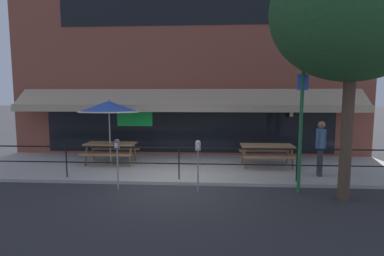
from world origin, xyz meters
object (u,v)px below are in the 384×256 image
object	(u,v)px
picnic_table_left	(111,147)
patio_umbrella_left	(109,107)
parking_meter_near	(117,149)
street_sign_pole	(301,115)
picnic_table_centre	(267,149)
pedestrian_walking	(321,145)
parking_meter_far	(198,150)
street_tree_curbside	(361,0)

from	to	relation	value
picnic_table_left	patio_umbrella_left	distance (m)	1.48
parking_meter_near	street_sign_pole	size ratio (longest dim) A/B	0.35
picnic_table_centre	patio_umbrella_left	size ratio (longest dim) A/B	0.76
patio_umbrella_left	parking_meter_near	xyz separation A→B (m)	(1.09, -2.61, -1.03)
pedestrian_walking	patio_umbrella_left	bearing A→B (deg)	170.83
picnic_table_centre	patio_umbrella_left	xyz separation A→B (m)	(-5.62, 0.02, 1.47)
patio_umbrella_left	picnic_table_left	bearing A→B (deg)	90.00
parking_meter_far	street_tree_curbside	world-z (taller)	street_tree_curbside
patio_umbrella_left	street_tree_curbside	world-z (taller)	street_tree_curbside
picnic_table_left	parking_meter_far	world-z (taller)	parking_meter_far
pedestrian_walking	parking_meter_far	distance (m)	4.06
picnic_table_centre	street_tree_curbside	distance (m)	5.32
pedestrian_walking	street_sign_pole	world-z (taller)	street_sign_pole
picnic_table_centre	street_tree_curbside	world-z (taller)	street_tree_curbside
street_sign_pole	pedestrian_walking	bearing A→B (deg)	53.68
street_tree_curbside	picnic_table_centre	bearing A→B (deg)	115.54
parking_meter_far	picnic_table_centre	bearing A→B (deg)	49.35
patio_umbrella_left	street_tree_curbside	bearing A→B (deg)	-23.57
picnic_table_centre	street_tree_curbside	bearing A→B (deg)	-64.46
patio_umbrella_left	street_tree_curbside	xyz separation A→B (m)	(7.08, -3.09, 2.62)
picnic_table_centre	patio_umbrella_left	world-z (taller)	patio_umbrella_left
patio_umbrella_left	picnic_table_centre	bearing A→B (deg)	-0.19
picnic_table_left	picnic_table_centre	size ratio (longest dim) A/B	1.00
street_sign_pole	patio_umbrella_left	bearing A→B (deg)	156.82
pedestrian_walking	parking_meter_near	xyz separation A→B (m)	(-5.95, -1.48, 0.09)
picnic_table_left	parking_meter_near	size ratio (longest dim) A/B	1.27
parking_meter_near	parking_meter_far	distance (m)	2.22
parking_meter_far	pedestrian_walking	bearing A→B (deg)	22.79
picnic_table_left	picnic_table_centre	bearing A→B (deg)	-0.91
patio_umbrella_left	parking_meter_near	world-z (taller)	patio_umbrella_left
parking_meter_far	street_sign_pole	distance (m)	2.86
street_tree_curbside	street_sign_pole	bearing A→B (deg)	154.32
parking_meter_far	street_sign_pole	world-z (taller)	street_sign_pole
picnic_table_left	street_sign_pole	world-z (taller)	street_sign_pole
picnic_table_left	parking_meter_near	bearing A→B (deg)	-67.87
patio_umbrella_left	parking_meter_far	world-z (taller)	patio_umbrella_left
patio_umbrella_left	pedestrian_walking	size ratio (longest dim) A/B	1.39
patio_umbrella_left	pedestrian_walking	distance (m)	7.22
picnic_table_centre	parking_meter_far	xyz separation A→B (m)	(-2.31, -2.69, 0.44)
picnic_table_left	patio_umbrella_left	bearing A→B (deg)	-90.00
pedestrian_walking	street_sign_pole	bearing A→B (deg)	-126.32
patio_umbrella_left	parking_meter_far	bearing A→B (deg)	-39.33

